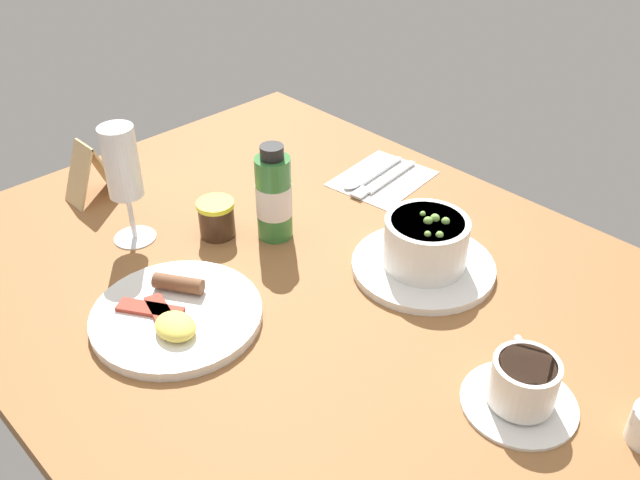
{
  "coord_description": "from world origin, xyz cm",
  "views": [
    {
      "loc": [
        -57.37,
        52.7,
        61.1
      ],
      "look_at": [
        -1.57,
        -0.97,
        7.26
      ],
      "focal_mm": 38.62,
      "sensor_mm": 36.0,
      "label": 1
    }
  ],
  "objects_px": {
    "coffee_cup": "(522,386)",
    "menu_card": "(90,171)",
    "cutlery_setting": "(381,179)",
    "breakfast_plate": "(176,315)",
    "jam_jar": "(217,218)",
    "wine_glass": "(122,168)",
    "sauce_bottle_green": "(274,196)",
    "porridge_bowl": "(425,248)"
  },
  "relations": [
    {
      "from": "coffee_cup",
      "to": "jam_jar",
      "type": "bearing_deg",
      "value": 4.31
    },
    {
      "from": "coffee_cup",
      "to": "breakfast_plate",
      "type": "relative_size",
      "value": 0.59
    },
    {
      "from": "coffee_cup",
      "to": "cutlery_setting",
      "type": "bearing_deg",
      "value": -30.7
    },
    {
      "from": "coffee_cup",
      "to": "menu_card",
      "type": "xyz_separation_m",
      "value": [
        0.76,
        0.12,
        0.02
      ]
    },
    {
      "from": "coffee_cup",
      "to": "wine_glass",
      "type": "relative_size",
      "value": 0.71
    },
    {
      "from": "wine_glass",
      "to": "sauce_bottle_green",
      "type": "bearing_deg",
      "value": -131.48
    },
    {
      "from": "porridge_bowl",
      "to": "jam_jar",
      "type": "height_order",
      "value": "porridge_bowl"
    },
    {
      "from": "coffee_cup",
      "to": "menu_card",
      "type": "distance_m",
      "value": 0.77
    },
    {
      "from": "porridge_bowl",
      "to": "menu_card",
      "type": "relative_size",
      "value": 2.04
    },
    {
      "from": "porridge_bowl",
      "to": "jam_jar",
      "type": "distance_m",
      "value": 0.32
    },
    {
      "from": "cutlery_setting",
      "to": "breakfast_plate",
      "type": "height_order",
      "value": "breakfast_plate"
    },
    {
      "from": "jam_jar",
      "to": "breakfast_plate",
      "type": "height_order",
      "value": "jam_jar"
    },
    {
      "from": "coffee_cup",
      "to": "jam_jar",
      "type": "height_order",
      "value": "coffee_cup"
    },
    {
      "from": "cutlery_setting",
      "to": "breakfast_plate",
      "type": "relative_size",
      "value": 0.8
    },
    {
      "from": "cutlery_setting",
      "to": "menu_card",
      "type": "relative_size",
      "value": 1.78
    },
    {
      "from": "coffee_cup",
      "to": "sauce_bottle_green",
      "type": "height_order",
      "value": "sauce_bottle_green"
    },
    {
      "from": "menu_card",
      "to": "sauce_bottle_green",
      "type": "bearing_deg",
      "value": -153.69
    },
    {
      "from": "jam_jar",
      "to": "menu_card",
      "type": "xyz_separation_m",
      "value": [
        0.24,
        0.08,
        0.02
      ]
    },
    {
      "from": "porridge_bowl",
      "to": "cutlery_setting",
      "type": "xyz_separation_m",
      "value": [
        0.22,
        -0.15,
        -0.04
      ]
    },
    {
      "from": "jam_jar",
      "to": "sauce_bottle_green",
      "type": "xyz_separation_m",
      "value": [
        -0.06,
        -0.06,
        0.04
      ]
    },
    {
      "from": "coffee_cup",
      "to": "menu_card",
      "type": "bearing_deg",
      "value": 9.21
    },
    {
      "from": "breakfast_plate",
      "to": "jam_jar",
      "type": "bearing_deg",
      "value": -52.3
    },
    {
      "from": "jam_jar",
      "to": "menu_card",
      "type": "height_order",
      "value": "menu_card"
    },
    {
      "from": "sauce_bottle_green",
      "to": "breakfast_plate",
      "type": "height_order",
      "value": "sauce_bottle_green"
    },
    {
      "from": "breakfast_plate",
      "to": "menu_card",
      "type": "distance_m",
      "value": 0.37
    },
    {
      "from": "cutlery_setting",
      "to": "wine_glass",
      "type": "height_order",
      "value": "wine_glass"
    },
    {
      "from": "coffee_cup",
      "to": "breakfast_plate",
      "type": "bearing_deg",
      "value": 27.04
    },
    {
      "from": "cutlery_setting",
      "to": "sauce_bottle_green",
      "type": "xyz_separation_m",
      "value": [
        -0.0,
        0.25,
        0.07
      ]
    },
    {
      "from": "porridge_bowl",
      "to": "sauce_bottle_green",
      "type": "distance_m",
      "value": 0.24
    },
    {
      "from": "wine_glass",
      "to": "sauce_bottle_green",
      "type": "height_order",
      "value": "wine_glass"
    },
    {
      "from": "porridge_bowl",
      "to": "jam_jar",
      "type": "relative_size",
      "value": 3.52
    },
    {
      "from": "wine_glass",
      "to": "porridge_bowl",
      "type": "bearing_deg",
      "value": -144.42
    },
    {
      "from": "porridge_bowl",
      "to": "cutlery_setting",
      "type": "bearing_deg",
      "value": -34.65
    },
    {
      "from": "wine_glass",
      "to": "coffee_cup",
      "type": "bearing_deg",
      "value": -167.04
    },
    {
      "from": "breakfast_plate",
      "to": "coffee_cup",
      "type": "bearing_deg",
      "value": -152.96
    },
    {
      "from": "coffee_cup",
      "to": "jam_jar",
      "type": "xyz_separation_m",
      "value": [
        0.52,
        0.04,
        0.0
      ]
    },
    {
      "from": "jam_jar",
      "to": "sauce_bottle_green",
      "type": "bearing_deg",
      "value": -134.6
    },
    {
      "from": "wine_glass",
      "to": "sauce_bottle_green",
      "type": "relative_size",
      "value": 1.22
    },
    {
      "from": "jam_jar",
      "to": "cutlery_setting",
      "type": "bearing_deg",
      "value": -101.24
    },
    {
      "from": "jam_jar",
      "to": "breakfast_plate",
      "type": "xyz_separation_m",
      "value": [
        -0.13,
        0.16,
        -0.02
      ]
    },
    {
      "from": "porridge_bowl",
      "to": "cutlery_setting",
      "type": "relative_size",
      "value": 1.14
    },
    {
      "from": "breakfast_plate",
      "to": "menu_card",
      "type": "relative_size",
      "value": 2.21
    }
  ]
}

